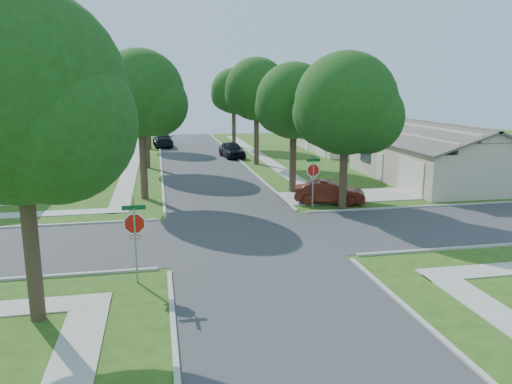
{
  "coord_description": "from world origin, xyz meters",
  "views": [
    {
      "loc": [
        -3.81,
        -21.72,
        6.8
      ],
      "look_at": [
        0.92,
        2.14,
        1.6
      ],
      "focal_mm": 35.0,
      "sensor_mm": 36.0,
      "label": 1
    }
  ],
  "objects_px": {
    "tree_sw_corner": "(20,106)",
    "house_nw_far": "(34,139)",
    "house_ne_near": "(435,160)",
    "tree_e_mid": "(257,92)",
    "tree_w_far": "(148,98)",
    "car_curb_west": "(163,140)",
    "stop_sign_sw": "(135,227)",
    "tree_w_mid": "(145,89)",
    "tree_e_far": "(234,93)",
    "tree_e_near": "(295,104)",
    "stop_sign_ne": "(313,172)",
    "car_driveway": "(330,192)",
    "car_curb_east": "(232,150)",
    "tree_ne_corner": "(347,108)",
    "house_ne_far": "(345,136)",
    "tree_w_near": "(141,97)"
  },
  "relations": [
    {
      "from": "tree_e_near",
      "to": "car_driveway",
      "type": "height_order",
      "value": "tree_e_near"
    },
    {
      "from": "tree_e_far",
      "to": "tree_w_far",
      "type": "height_order",
      "value": "tree_e_far"
    },
    {
      "from": "stop_sign_ne",
      "to": "tree_w_near",
      "type": "bearing_deg",
      "value": 155.26
    },
    {
      "from": "tree_e_mid",
      "to": "house_nw_far",
      "type": "bearing_deg",
      "value": 152.09
    },
    {
      "from": "car_driveway",
      "to": "stop_sign_ne",
      "type": "bearing_deg",
      "value": 141.18
    },
    {
      "from": "stop_sign_ne",
      "to": "tree_w_mid",
      "type": "bearing_deg",
      "value": 119.8
    },
    {
      "from": "house_ne_near",
      "to": "tree_e_far",
      "type": "bearing_deg",
      "value": 116.03
    },
    {
      "from": "house_ne_far",
      "to": "car_driveway",
      "type": "bearing_deg",
      "value": -113.04
    },
    {
      "from": "stop_sign_ne",
      "to": "car_curb_east",
      "type": "distance_m",
      "value": 21.03
    },
    {
      "from": "stop_sign_sw",
      "to": "house_nw_far",
      "type": "relative_size",
      "value": 0.22
    },
    {
      "from": "tree_w_mid",
      "to": "house_ne_near",
      "type": "height_order",
      "value": "tree_w_mid"
    },
    {
      "from": "tree_e_mid",
      "to": "house_ne_near",
      "type": "xyz_separation_m",
      "value": [
        11.23,
        -10.01,
        -4.74
      ]
    },
    {
      "from": "tree_w_far",
      "to": "car_driveway",
      "type": "height_order",
      "value": "tree_w_far"
    },
    {
      "from": "tree_w_mid",
      "to": "car_curb_west",
      "type": "xyz_separation_m",
      "value": [
        1.44,
        14.71,
        -5.75
      ]
    },
    {
      "from": "tree_e_near",
      "to": "car_curb_east",
      "type": "bearing_deg",
      "value": 95.33
    },
    {
      "from": "house_ne_far",
      "to": "tree_ne_corner",
      "type": "bearing_deg",
      "value": -111.23
    },
    {
      "from": "stop_sign_sw",
      "to": "tree_w_far",
      "type": "xyz_separation_m",
      "value": [
        0.05,
        38.71,
        3.48
      ]
    },
    {
      "from": "car_curb_east",
      "to": "car_driveway",
      "type": "bearing_deg",
      "value": -89.12
    },
    {
      "from": "tree_w_mid",
      "to": "car_curb_east",
      "type": "distance_m",
      "value": 10.76
    },
    {
      "from": "stop_sign_sw",
      "to": "tree_w_far",
      "type": "distance_m",
      "value": 38.86
    },
    {
      "from": "tree_e_far",
      "to": "tree_sw_corner",
      "type": "height_order",
      "value": "tree_sw_corner"
    },
    {
      "from": "tree_sw_corner",
      "to": "house_nw_far",
      "type": "xyz_separation_m",
      "value": [
        -8.56,
        38.99,
        -4.75
      ]
    },
    {
      "from": "tree_sw_corner",
      "to": "tree_w_mid",
      "type": "bearing_deg",
      "value": 84.3
    },
    {
      "from": "stop_sign_ne",
      "to": "car_driveway",
      "type": "height_order",
      "value": "stop_sign_ne"
    },
    {
      "from": "tree_sw_corner",
      "to": "house_nw_far",
      "type": "height_order",
      "value": "tree_sw_corner"
    },
    {
      "from": "house_ne_far",
      "to": "tree_e_mid",
      "type": "bearing_deg",
      "value": -144.58
    },
    {
      "from": "stop_sign_ne",
      "to": "car_curb_west",
      "type": "distance_m",
      "value": 32.03
    },
    {
      "from": "stop_sign_sw",
      "to": "stop_sign_ne",
      "type": "xyz_separation_m",
      "value": [
        9.4,
        9.4,
        0.0
      ]
    },
    {
      "from": "car_curb_west",
      "to": "stop_sign_sw",
      "type": "bearing_deg",
      "value": 84.08
    },
    {
      "from": "stop_sign_sw",
      "to": "tree_sw_corner",
      "type": "xyz_separation_m",
      "value": [
        -2.74,
        -2.29,
        4.23
      ]
    },
    {
      "from": "house_nw_far",
      "to": "car_curb_west",
      "type": "bearing_deg",
      "value": 16.22
    },
    {
      "from": "stop_sign_ne",
      "to": "house_ne_far",
      "type": "height_order",
      "value": "house_ne_far"
    },
    {
      "from": "tree_w_far",
      "to": "tree_ne_corner",
      "type": "bearing_deg",
      "value": -69.72
    },
    {
      "from": "tree_ne_corner",
      "to": "house_ne_far",
      "type": "relative_size",
      "value": 0.64
    },
    {
      "from": "house_ne_near",
      "to": "car_driveway",
      "type": "bearing_deg",
      "value": -151.19
    },
    {
      "from": "tree_e_mid",
      "to": "tree_ne_corner",
      "type": "height_order",
      "value": "tree_e_mid"
    },
    {
      "from": "tree_e_near",
      "to": "house_ne_near",
      "type": "bearing_deg",
      "value": 10.04
    },
    {
      "from": "car_curb_east",
      "to": "tree_w_mid",
      "type": "bearing_deg",
      "value": -156.46
    },
    {
      "from": "tree_sw_corner",
      "to": "tree_ne_corner",
      "type": "height_order",
      "value": "tree_sw_corner"
    },
    {
      "from": "tree_e_mid",
      "to": "stop_sign_ne",
      "type": "bearing_deg",
      "value": -90.2
    },
    {
      "from": "tree_e_mid",
      "to": "tree_w_far",
      "type": "relative_size",
      "value": 1.15
    },
    {
      "from": "tree_e_far",
      "to": "house_ne_far",
      "type": "relative_size",
      "value": 0.64
    },
    {
      "from": "house_ne_far",
      "to": "house_nw_far",
      "type": "height_order",
      "value": "same"
    },
    {
      "from": "house_ne_far",
      "to": "car_driveway",
      "type": "height_order",
      "value": "house_ne_far"
    },
    {
      "from": "car_curb_east",
      "to": "tree_w_near",
      "type": "bearing_deg",
      "value": -122.28
    },
    {
      "from": "house_ne_near",
      "to": "stop_sign_ne",
      "type": "bearing_deg",
      "value": -150.86
    },
    {
      "from": "stop_sign_sw",
      "to": "tree_sw_corner",
      "type": "height_order",
      "value": "tree_sw_corner"
    },
    {
      "from": "tree_sw_corner",
      "to": "house_ne_near",
      "type": "distance_m",
      "value": 29.92
    },
    {
      "from": "tree_e_near",
      "to": "tree_sw_corner",
      "type": "relative_size",
      "value": 0.87
    },
    {
      "from": "tree_ne_corner",
      "to": "house_ne_far",
      "type": "height_order",
      "value": "tree_ne_corner"
    }
  ]
}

